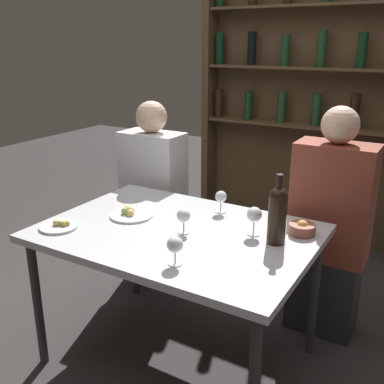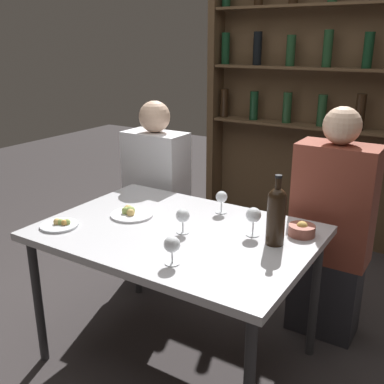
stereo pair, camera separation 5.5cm
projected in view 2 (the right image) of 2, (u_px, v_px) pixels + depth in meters
name	position (u px, v px, depth m)	size (l,w,h in m)	color
ground_plane	(178.00, 355.00, 2.36)	(10.00, 10.00, 0.00)	#332D2D
dining_table	(177.00, 241.00, 2.15)	(1.27, 0.90, 0.72)	silver
wine_rack_wall	(307.00, 106.00, 3.45)	(1.62, 0.21, 2.07)	#4C3823
wine_bottle	(276.00, 214.00, 1.94)	(0.08, 0.08, 0.32)	black
wine_glass_0	(172.00, 245.00, 1.78)	(0.07, 0.07, 0.12)	silver
wine_glass_1	(222.00, 198.00, 2.32)	(0.06, 0.06, 0.12)	silver
wine_glass_2	(253.00, 216.00, 2.04)	(0.07, 0.07, 0.14)	silver
wine_glass_3	(183.00, 216.00, 2.07)	(0.06, 0.06, 0.12)	silver
food_plate_0	(60.00, 224.00, 2.16)	(0.18, 0.18, 0.04)	silver
food_plate_1	(131.00, 213.00, 2.30)	(0.22, 0.22, 0.05)	white
snack_bowl	(302.00, 230.00, 2.06)	(0.12, 0.12, 0.07)	#995142
seated_person_left	(157.00, 199.00, 2.98)	(0.41, 0.22, 1.22)	#26262B
seated_person_right	(331.00, 233.00, 2.39)	(0.41, 0.22, 1.27)	#26262B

